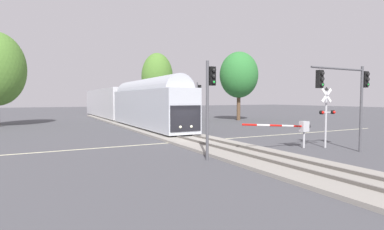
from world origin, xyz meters
TOP-DOWN VIEW (x-y plane):
  - ground_plane at (0.00, 0.00)m, footprint 220.00×220.00m
  - road_centre_stripe at (0.00, 0.00)m, footprint 44.00×0.20m
  - railway_track at (0.00, 0.00)m, footprint 4.40×80.00m
  - commuter_train at (0.00, 21.53)m, footprint 3.04×43.38m
  - crossing_gate_near at (4.43, -6.26)m, footprint 5.67×0.40m
  - crossing_signal_mast at (6.35, -6.94)m, footprint 1.36×0.44m
  - traffic_signal_median at (-2.66, -6.82)m, footprint 0.53×0.38m
  - traffic_signal_far_side at (5.60, 9.49)m, footprint 0.53×0.38m
  - traffic_signal_near_right at (5.69, -8.96)m, footprint 4.91×0.38m
  - elm_centre_background at (6.50, 24.93)m, footprint 5.01×5.01m
  - maple_right_background at (16.76, 17.04)m, footprint 5.85×5.85m

SIDE VIEW (x-z plane):
  - ground_plane at x=0.00m, z-range 0.00..0.00m
  - road_centre_stripe at x=0.00m, z-range 0.00..0.01m
  - railway_track at x=0.00m, z-range -0.06..0.26m
  - crossing_gate_near at x=4.43m, z-range 0.51..2.35m
  - crossing_signal_mast at x=6.35m, z-range 0.45..4.55m
  - commuter_train at x=0.00m, z-range 0.20..5.36m
  - traffic_signal_far_side at x=5.60m, z-range 0.88..6.05m
  - traffic_signal_median at x=-2.66m, z-range 0.91..6.21m
  - traffic_signal_near_right at x=5.69m, z-range 1.35..6.65m
  - elm_centre_background at x=6.50m, z-range 1.46..12.07m
  - maple_right_background at x=16.76m, z-range 1.70..12.16m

